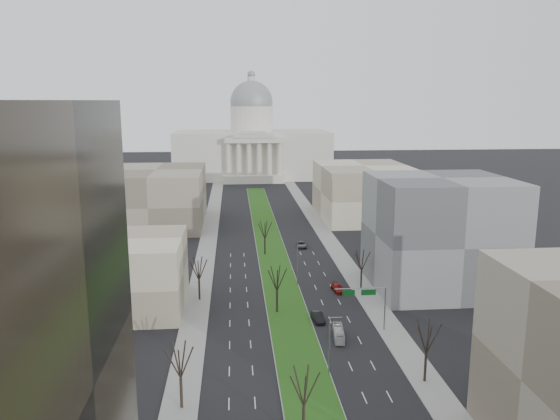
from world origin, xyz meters
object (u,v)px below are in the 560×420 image
car_black (318,317)px  car_grey_far (302,244)px  box_van (339,333)px  car_red (338,288)px

car_black → car_grey_far: bearing=80.5°
car_grey_far → box_van: box_van is taller
car_black → box_van: box_van is taller
car_grey_far → box_van: size_ratio=0.80×
car_black → car_grey_far: size_ratio=0.91×
car_black → car_grey_far: car_black is taller
car_grey_far → car_black: bearing=-89.1°
car_black → box_van: bearing=-78.7°
car_black → car_red: (6.70, 15.41, -0.08)m
car_red → box_van: (-4.33, -23.16, 0.20)m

